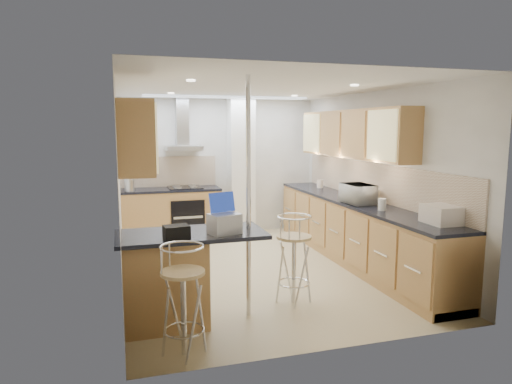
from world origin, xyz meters
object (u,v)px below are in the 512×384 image
object	(u,v)px
bread_bin	(441,215)
microwave	(358,194)
bar_stool_end	(294,259)
bar_stool_near	(183,300)
laptop	(224,224)

from	to	relation	value
bread_bin	microwave	bearing A→B (deg)	99.57
bar_stool_end	bread_bin	bearing A→B (deg)	-69.66
bar_stool_near	bar_stool_end	bearing A→B (deg)	56.70
laptop	bread_bin	distance (m)	2.43
microwave	bar_stool_near	xyz separation A→B (m)	(-2.69, -1.82, -0.56)
bar_stool_near	bread_bin	xyz separation A→B (m)	(2.91, 0.37, 0.53)
microwave	bar_stool_end	xyz separation A→B (m)	(-1.33, -0.96, -0.55)
bar_stool_near	microwave	bearing A→B (deg)	58.61
microwave	bread_bin	world-z (taller)	microwave
microwave	bar_stool_end	distance (m)	1.73
bar_stool_near	bread_bin	size ratio (longest dim) A/B	2.55
laptop	bread_bin	world-z (taller)	laptop
microwave	laptop	size ratio (longest dim) A/B	1.72
bar_stool_near	bread_bin	distance (m)	2.98
bar_stool_near	bread_bin	world-z (taller)	bread_bin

